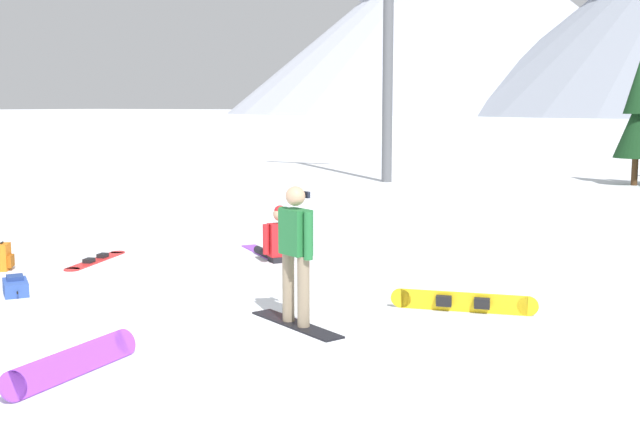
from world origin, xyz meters
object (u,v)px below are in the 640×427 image
(snowboarder_foreground, at_px, (296,253))
(loose_snowboard_near_right, at_px, (96,260))
(loose_snowboard_near_left, at_px, (463,302))
(backpack_blue, at_px, (16,287))
(snowboarder_midground, at_px, (276,241))
(loose_snowboard_far_spare, at_px, (73,362))
(backpack_orange, at_px, (3,257))
(pine_tree_short, at_px, (638,117))

(snowboarder_foreground, xyz_separation_m, loose_snowboard_near_right, (-5.14, 1.77, -0.89))
(loose_snowboard_near_left, xyz_separation_m, backpack_blue, (-5.86, -2.25, -0.01))
(snowboarder_midground, xyz_separation_m, loose_snowboard_far_spare, (1.48, -6.09, -0.20))
(snowboarder_midground, relative_size, backpack_orange, 3.53)
(snowboarder_foreground, relative_size, snowboarder_midground, 1.04)
(backpack_blue, distance_m, pine_tree_short, 21.82)
(snowboarder_foreground, distance_m, loose_snowboard_near_right, 5.51)
(pine_tree_short, bearing_deg, backpack_orange, -109.05)
(snowboarder_midground, relative_size, loose_snowboard_near_left, 0.89)
(pine_tree_short, bearing_deg, backpack_blue, -104.03)
(loose_snowboard_near_left, relative_size, backpack_orange, 3.98)
(backpack_orange, bearing_deg, loose_snowboard_near_left, 8.66)
(snowboarder_midground, distance_m, loose_snowboard_near_right, 3.15)
(loose_snowboard_near_right, xyz_separation_m, backpack_blue, (0.86, -2.41, 0.11))
(loose_snowboard_near_left, bearing_deg, snowboarder_midground, 155.91)
(snowboarder_midground, height_order, loose_snowboard_near_left, snowboarder_midground)
(loose_snowboard_near_right, relative_size, backpack_blue, 3.29)
(loose_snowboard_far_spare, bearing_deg, loose_snowboard_near_left, 58.98)
(loose_snowboard_far_spare, relative_size, backpack_blue, 3.31)
(snowboarder_foreground, xyz_separation_m, backpack_orange, (-5.91, 0.47, -0.69))
(snowboarder_foreground, xyz_separation_m, pine_tree_short, (0.98, 20.42, 1.39))
(snowboarder_midground, xyz_separation_m, loose_snowboard_near_right, (-2.67, -1.66, -0.32))
(backpack_blue, xyz_separation_m, pine_tree_short, (5.26, 21.06, 2.17))
(loose_snowboard_near_left, distance_m, loose_snowboard_near_right, 6.72)
(loose_snowboard_far_spare, distance_m, backpack_orange, 5.83)
(loose_snowboard_near_right, height_order, loose_snowboard_far_spare, loose_snowboard_far_spare)
(snowboarder_midground, relative_size, pine_tree_short, 0.39)
(loose_snowboard_far_spare, relative_size, pine_tree_short, 0.44)
(snowboarder_foreground, height_order, loose_snowboard_near_right, snowboarder_foreground)
(loose_snowboard_near_left, height_order, pine_tree_short, pine_tree_short)
(loose_snowboard_near_left, distance_m, pine_tree_short, 18.94)
(loose_snowboard_near_left, relative_size, pine_tree_short, 0.44)
(loose_snowboard_far_spare, distance_m, pine_tree_short, 23.28)
(loose_snowboard_near_right, bearing_deg, loose_snowboard_far_spare, -46.93)
(backpack_blue, bearing_deg, loose_snowboard_near_left, 21.00)
(pine_tree_short, bearing_deg, snowboarder_midground, -101.49)
(snowboarder_midground, bearing_deg, pine_tree_short, 78.51)
(snowboarder_midground, bearing_deg, loose_snowboard_near_right, -148.15)
(backpack_blue, bearing_deg, loose_snowboard_near_right, 109.67)
(loose_snowboard_far_spare, bearing_deg, pine_tree_short, 85.11)
(backpack_orange, bearing_deg, pine_tree_short, 70.95)
(backpack_orange, bearing_deg, snowboarder_midground, 40.71)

